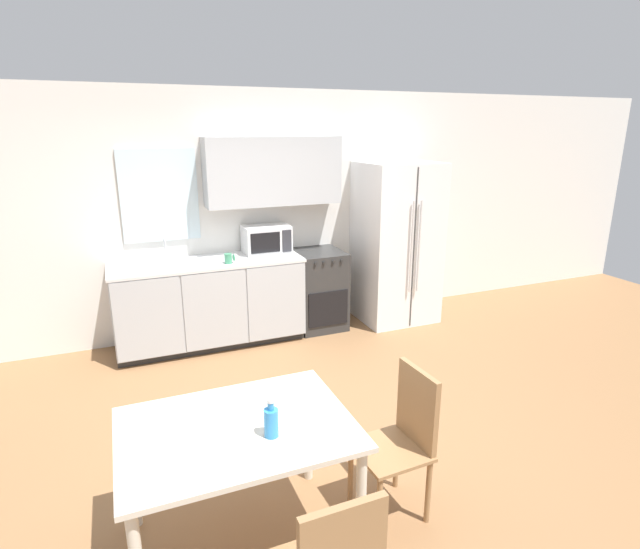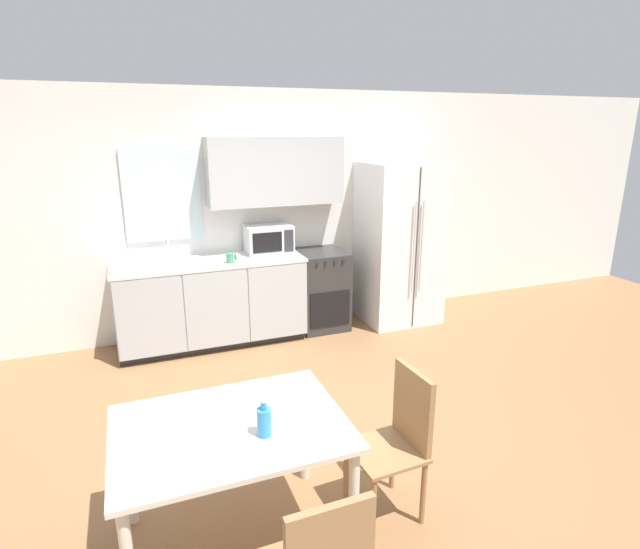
{
  "view_description": "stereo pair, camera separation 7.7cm",
  "coord_description": "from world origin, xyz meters",
  "px_view_note": "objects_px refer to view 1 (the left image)",
  "views": [
    {
      "loc": [
        -1.23,
        -3.34,
        2.29
      ],
      "look_at": [
        0.36,
        0.53,
        1.05
      ],
      "focal_mm": 28.0,
      "sensor_mm": 36.0,
      "label": 1
    },
    {
      "loc": [
        -1.15,
        -3.37,
        2.29
      ],
      "look_at": [
        0.36,
        0.53,
        1.05
      ],
      "focal_mm": 28.0,
      "sensor_mm": 36.0,
      "label": 2
    }
  ],
  "objects_px": {
    "oven_range": "(318,289)",
    "drink_bottle": "(271,421)",
    "coffee_mug": "(229,258)",
    "dining_chair_side": "(404,432)",
    "dining_table": "(238,443)",
    "refrigerator": "(396,243)",
    "microwave": "(267,239)"
  },
  "relations": [
    {
      "from": "microwave",
      "to": "coffee_mug",
      "type": "xyz_separation_m",
      "value": [
        -0.49,
        -0.3,
        -0.1
      ]
    },
    {
      "from": "refrigerator",
      "to": "dining_chair_side",
      "type": "xyz_separation_m",
      "value": [
        -1.62,
        -2.87,
        -0.42
      ]
    },
    {
      "from": "refrigerator",
      "to": "dining_table",
      "type": "bearing_deg",
      "value": -133.19
    },
    {
      "from": "oven_range",
      "to": "microwave",
      "type": "height_order",
      "value": "microwave"
    },
    {
      "from": "dining_table",
      "to": "drink_bottle",
      "type": "xyz_separation_m",
      "value": [
        0.15,
        -0.15,
        0.18
      ]
    },
    {
      "from": "oven_range",
      "to": "dining_table",
      "type": "bearing_deg",
      "value": -119.61
    },
    {
      "from": "coffee_mug",
      "to": "dining_chair_side",
      "type": "xyz_separation_m",
      "value": [
        0.43,
        -2.76,
        -0.45
      ]
    },
    {
      "from": "microwave",
      "to": "coffee_mug",
      "type": "relative_size",
      "value": 4.8
    },
    {
      "from": "dining_chair_side",
      "to": "microwave",
      "type": "bearing_deg",
      "value": -3.86
    },
    {
      "from": "microwave",
      "to": "dining_table",
      "type": "height_order",
      "value": "microwave"
    },
    {
      "from": "refrigerator",
      "to": "drink_bottle",
      "type": "distance_m",
      "value": 3.83
    },
    {
      "from": "oven_range",
      "to": "drink_bottle",
      "type": "distance_m",
      "value": 3.38
    },
    {
      "from": "oven_range",
      "to": "coffee_mug",
      "type": "bearing_deg",
      "value": -169.65
    },
    {
      "from": "dining_table",
      "to": "coffee_mug",
      "type": "bearing_deg",
      "value": 78.27
    },
    {
      "from": "microwave",
      "to": "dining_chair_side",
      "type": "xyz_separation_m",
      "value": [
        -0.06,
        -3.05,
        -0.55
      ]
    },
    {
      "from": "drink_bottle",
      "to": "refrigerator",
      "type": "bearing_deg",
      "value": 49.94
    },
    {
      "from": "coffee_mug",
      "to": "refrigerator",
      "type": "bearing_deg",
      "value": 3.12
    },
    {
      "from": "refrigerator",
      "to": "dining_table",
      "type": "xyz_separation_m",
      "value": [
        -2.61,
        -2.78,
        -0.29
      ]
    },
    {
      "from": "oven_range",
      "to": "dining_table",
      "type": "xyz_separation_m",
      "value": [
        -1.63,
        -2.86,
        0.21
      ]
    },
    {
      "from": "refrigerator",
      "to": "dining_chair_side",
      "type": "bearing_deg",
      "value": -119.51
    },
    {
      "from": "oven_range",
      "to": "drink_bottle",
      "type": "bearing_deg",
      "value": -116.17
    },
    {
      "from": "microwave",
      "to": "drink_bottle",
      "type": "height_order",
      "value": "microwave"
    },
    {
      "from": "refrigerator",
      "to": "drink_bottle",
      "type": "height_order",
      "value": "refrigerator"
    },
    {
      "from": "oven_range",
      "to": "drink_bottle",
      "type": "height_order",
      "value": "drink_bottle"
    },
    {
      "from": "microwave",
      "to": "drink_bottle",
      "type": "relative_size",
      "value": 2.39
    },
    {
      "from": "dining_table",
      "to": "drink_bottle",
      "type": "distance_m",
      "value": 0.28
    },
    {
      "from": "microwave",
      "to": "drink_bottle",
      "type": "distance_m",
      "value": 3.25
    },
    {
      "from": "oven_range",
      "to": "dining_chair_side",
      "type": "relative_size",
      "value": 0.99
    },
    {
      "from": "dining_table",
      "to": "drink_bottle",
      "type": "height_order",
      "value": "drink_bottle"
    },
    {
      "from": "dining_chair_side",
      "to": "drink_bottle",
      "type": "xyz_separation_m",
      "value": [
        -0.84,
        -0.06,
        0.32
      ]
    },
    {
      "from": "dining_table",
      "to": "microwave",
      "type": "bearing_deg",
      "value": 70.55
    },
    {
      "from": "coffee_mug",
      "to": "dining_table",
      "type": "xyz_separation_m",
      "value": [
        -0.55,
        -2.67,
        -0.32
      ]
    }
  ]
}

